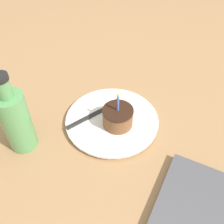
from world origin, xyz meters
TOP-DOWN VIEW (x-y plane):
  - ground_plane at (0.00, 0.00)m, footprint 2.40×2.40m
  - plate at (-0.01, -0.02)m, footprint 0.27×0.27m
  - cake_slice at (-0.00, 0.00)m, footprint 0.08×0.08m
  - fork at (-0.01, -0.07)m, footprint 0.17×0.10m
  - bottle at (0.16, -0.20)m, footprint 0.07×0.07m
  - marble_board at (0.13, 0.27)m, footprint 0.20×0.20m

SIDE VIEW (x-z plane):
  - ground_plane at x=0.00m, z-range -0.04..0.00m
  - plate at x=-0.01m, z-range 0.00..0.02m
  - marble_board at x=0.13m, z-range 0.00..0.02m
  - fork at x=-0.01m, z-range 0.02..0.02m
  - cake_slice at x=0.00m, z-range -0.01..0.10m
  - bottle at x=0.16m, z-range -0.02..0.21m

